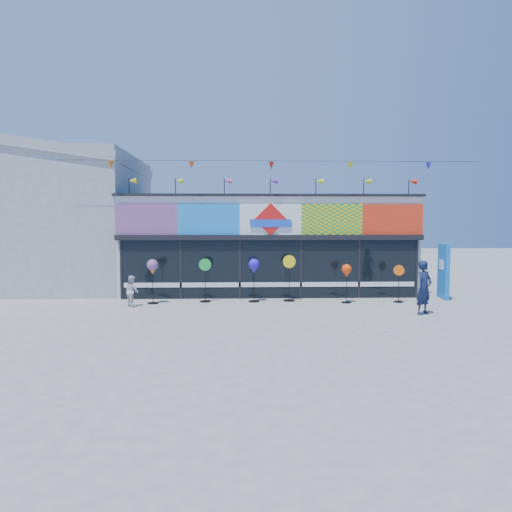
{
  "coord_description": "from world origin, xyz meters",
  "views": [
    {
      "loc": [
        -1.12,
        -14.34,
        2.92
      ],
      "look_at": [
        -0.61,
        2.0,
        1.77
      ],
      "focal_mm": 32.0,
      "sensor_mm": 36.0,
      "label": 1
    }
  ],
  "objects_px": {
    "child": "(132,291)",
    "adult_man": "(424,288)",
    "blue_sign": "(443,271)",
    "spinner_2": "(254,267)",
    "spinner_0": "(153,268)",
    "spinner_1": "(205,279)",
    "spinner_3": "(289,277)",
    "spinner_5": "(399,283)",
    "spinner_4": "(347,272)"
  },
  "relations": [
    {
      "from": "blue_sign",
      "to": "spinner_3",
      "type": "height_order",
      "value": "blue_sign"
    },
    {
      "from": "spinner_0",
      "to": "child",
      "type": "height_order",
      "value": "spinner_0"
    },
    {
      "from": "spinner_1",
      "to": "adult_man",
      "type": "distance_m",
      "value": 7.72
    },
    {
      "from": "spinner_0",
      "to": "spinner_3",
      "type": "bearing_deg",
      "value": 4.73
    },
    {
      "from": "spinner_1",
      "to": "spinner_3",
      "type": "relative_size",
      "value": 0.93
    },
    {
      "from": "spinner_1",
      "to": "spinner_5",
      "type": "relative_size",
      "value": 1.17
    },
    {
      "from": "blue_sign",
      "to": "spinner_4",
      "type": "distance_m",
      "value": 4.11
    },
    {
      "from": "spinner_2",
      "to": "spinner_5",
      "type": "height_order",
      "value": "spinner_2"
    },
    {
      "from": "blue_sign",
      "to": "spinner_2",
      "type": "xyz_separation_m",
      "value": [
        -7.44,
        -0.5,
        0.23
      ]
    },
    {
      "from": "child",
      "to": "blue_sign",
      "type": "bearing_deg",
      "value": -126.56
    },
    {
      "from": "spinner_3",
      "to": "child",
      "type": "bearing_deg",
      "value": -170.45
    },
    {
      "from": "spinner_0",
      "to": "spinner_3",
      "type": "relative_size",
      "value": 0.93
    },
    {
      "from": "child",
      "to": "adult_man",
      "type": "bearing_deg",
      "value": -143.12
    },
    {
      "from": "spinner_1",
      "to": "spinner_2",
      "type": "relative_size",
      "value": 1.0
    },
    {
      "from": "spinner_2",
      "to": "spinner_0",
      "type": "bearing_deg",
      "value": -175.63
    },
    {
      "from": "spinner_0",
      "to": "spinner_1",
      "type": "relative_size",
      "value": 1.0
    },
    {
      "from": "spinner_0",
      "to": "spinner_2",
      "type": "distance_m",
      "value": 3.74
    },
    {
      "from": "adult_man",
      "to": "spinner_3",
      "type": "bearing_deg",
      "value": 112.64
    },
    {
      "from": "blue_sign",
      "to": "adult_man",
      "type": "relative_size",
      "value": 1.23
    },
    {
      "from": "spinner_4",
      "to": "child",
      "type": "xyz_separation_m",
      "value": [
        -7.79,
        -0.48,
        -0.6
      ]
    },
    {
      "from": "spinner_2",
      "to": "spinner_5",
      "type": "bearing_deg",
      "value": -3.04
    },
    {
      "from": "spinner_5",
      "to": "spinner_4",
      "type": "bearing_deg",
      "value": -178.2
    },
    {
      "from": "spinner_4",
      "to": "adult_man",
      "type": "bearing_deg",
      "value": -48.03
    },
    {
      "from": "spinner_5",
      "to": "adult_man",
      "type": "height_order",
      "value": "adult_man"
    },
    {
      "from": "spinner_0",
      "to": "spinner_3",
      "type": "distance_m",
      "value": 5.1
    },
    {
      "from": "spinner_3",
      "to": "child",
      "type": "xyz_separation_m",
      "value": [
        -5.71,
        -0.96,
        -0.37
      ]
    },
    {
      "from": "spinner_1",
      "to": "spinner_4",
      "type": "bearing_deg",
      "value": -4.19
    },
    {
      "from": "spinner_0",
      "to": "spinner_5",
      "type": "distance_m",
      "value": 9.14
    },
    {
      "from": "spinner_2",
      "to": "child",
      "type": "relative_size",
      "value": 1.48
    },
    {
      "from": "blue_sign",
      "to": "child",
      "type": "height_order",
      "value": "blue_sign"
    },
    {
      "from": "blue_sign",
      "to": "spinner_1",
      "type": "height_order",
      "value": "blue_sign"
    },
    {
      "from": "spinner_0",
      "to": "spinner_4",
      "type": "relative_size",
      "value": 1.13
    },
    {
      "from": "spinner_0",
      "to": "adult_man",
      "type": "relative_size",
      "value": 0.94
    },
    {
      "from": "blue_sign",
      "to": "spinner_3",
      "type": "bearing_deg",
      "value": -168.94
    },
    {
      "from": "spinner_4",
      "to": "spinner_5",
      "type": "relative_size",
      "value": 1.03
    },
    {
      "from": "adult_man",
      "to": "spinner_1",
      "type": "bearing_deg",
      "value": 126.41
    },
    {
      "from": "spinner_2",
      "to": "spinner_5",
      "type": "relative_size",
      "value": 1.17
    },
    {
      "from": "spinner_3",
      "to": "adult_man",
      "type": "bearing_deg",
      "value": -33.59
    },
    {
      "from": "blue_sign",
      "to": "spinner_2",
      "type": "distance_m",
      "value": 7.46
    },
    {
      "from": "spinner_2",
      "to": "spinner_3",
      "type": "height_order",
      "value": "spinner_3"
    },
    {
      "from": "spinner_3",
      "to": "spinner_0",
      "type": "bearing_deg",
      "value": -175.27
    },
    {
      "from": "spinner_4",
      "to": "blue_sign",
      "type": "bearing_deg",
      "value": 11.93
    },
    {
      "from": "spinner_1",
      "to": "spinner_4",
      "type": "xyz_separation_m",
      "value": [
        5.25,
        -0.39,
        0.29
      ]
    },
    {
      "from": "spinner_0",
      "to": "child",
      "type": "distance_m",
      "value": 1.13
    },
    {
      "from": "spinner_0",
      "to": "adult_man",
      "type": "distance_m",
      "value": 9.45
    },
    {
      "from": "spinner_1",
      "to": "spinner_3",
      "type": "height_order",
      "value": "spinner_3"
    },
    {
      "from": "spinner_0",
      "to": "spinner_2",
      "type": "height_order",
      "value": "spinner_0"
    },
    {
      "from": "child",
      "to": "spinner_2",
      "type": "bearing_deg",
      "value": -122.27
    },
    {
      "from": "spinner_4",
      "to": "adult_man",
      "type": "xyz_separation_m",
      "value": [
        2.01,
        -2.23,
        -0.28
      ]
    },
    {
      "from": "spinner_2",
      "to": "spinner_4",
      "type": "height_order",
      "value": "spinner_2"
    }
  ]
}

